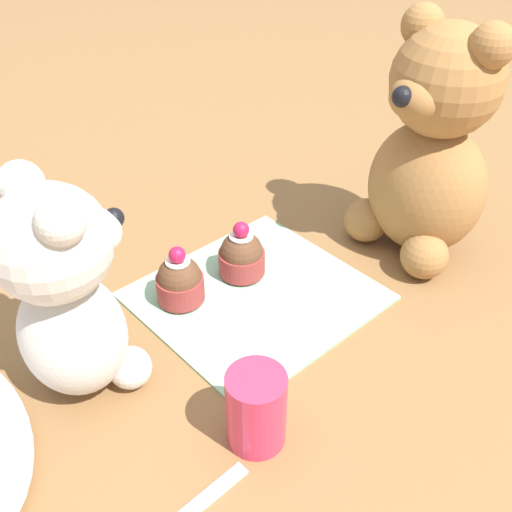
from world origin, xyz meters
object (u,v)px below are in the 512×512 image
at_px(cupcake_near_cream_bear, 180,281).
at_px(teddy_bear_cream, 66,292).
at_px(teddy_bear_tan, 431,150).
at_px(teaspoon, 189,512).
at_px(cupcake_near_tan_bear, 242,255).
at_px(juice_glass, 256,409).

bearing_deg(cupcake_near_cream_bear, teddy_bear_cream, 101.49).
bearing_deg(teddy_bear_tan, teaspoon, -72.21).
bearing_deg(teddy_bear_cream, teaspoon, 177.90).
bearing_deg(cupcake_near_tan_bear, teddy_bear_tan, -115.84).
relative_size(teddy_bear_cream, cupcake_near_cream_bear, 3.22).
xyz_separation_m(cupcake_near_cream_bear, juice_glass, (-0.18, 0.06, 0.01)).
bearing_deg(cupcake_near_cream_bear, teddy_bear_tan, -110.85).
distance_m(teddy_bear_tan, juice_glass, 0.35).
bearing_deg(teaspoon, cupcake_near_tan_bear, 39.36).
relative_size(cupcake_near_tan_bear, teaspoon, 0.58).
distance_m(cupcake_near_cream_bear, cupcake_near_tan_bear, 0.08).
xyz_separation_m(cupcake_near_tan_bear, teaspoon, (-0.19, 0.22, -0.03)).
distance_m(teddy_bear_cream, teaspoon, 0.20).
relative_size(teddy_bear_tan, juice_glass, 3.75).
distance_m(teddy_bear_cream, juice_glass, 0.18).
xyz_separation_m(teddy_bear_tan, cupcake_near_cream_bear, (0.10, 0.27, -0.10)).
height_order(teddy_bear_cream, juice_glass, teddy_bear_cream).
distance_m(cupcake_near_tan_bear, juice_glass, 0.22).
bearing_deg(cupcake_near_cream_bear, cupcake_near_tan_bear, -96.98).
bearing_deg(cupcake_near_tan_bear, teddy_bear_cream, 94.60).
xyz_separation_m(teddy_bear_cream, teddy_bear_tan, (-0.08, -0.40, 0.02)).
distance_m(cupcake_near_cream_bear, juice_glass, 0.19).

